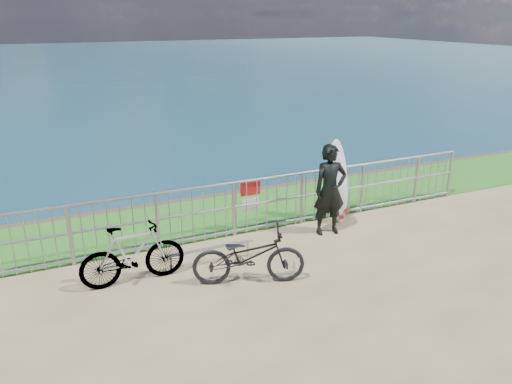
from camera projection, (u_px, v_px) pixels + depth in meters
name	position (u px, v px, depth m)	size (l,w,h in m)	color
grass_strip	(237.00, 212.00, 10.98)	(120.00, 120.00, 0.00)	#20651B
railing	(258.00, 204.00, 9.85)	(10.06, 0.10, 1.13)	gray
surfer	(330.00, 190.00, 9.67)	(0.66, 0.43, 1.81)	black
surfboard	(338.00, 184.00, 10.32)	(0.45, 0.41, 1.74)	white
bicycle_near	(249.00, 256.00, 7.97)	(0.63, 1.81, 0.95)	black
bicycle_far	(133.00, 254.00, 7.96)	(0.48, 1.69, 1.01)	black
bike_rack	(210.00, 250.00, 8.62)	(1.61, 0.05, 0.34)	gray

